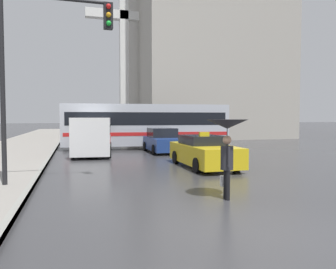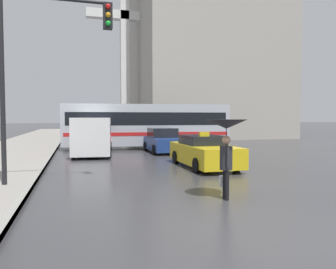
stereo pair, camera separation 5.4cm
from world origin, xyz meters
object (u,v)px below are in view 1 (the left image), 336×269
sedan_red (163,141)px  monument_cross (124,42)px  traffic_light (47,51)px  ambulance_van (93,134)px  city_bus (146,124)px  taxi (204,152)px  pedestrian_with_umbrella (227,135)px

sedan_red → monument_cross: bearing=-89.4°
traffic_light → monument_cross: (5.95, 24.67, 6.10)m
ambulance_van → city_bus: city_bus is taller
taxi → traffic_light: traffic_light is taller
taxi → monument_cross: (-0.28, 21.97, 9.62)m
sedan_red → monument_cross: monument_cross is taller
pedestrian_with_umbrella → city_bus: bearing=8.7°
taxi → sedan_red: size_ratio=1.13×
ambulance_van → monument_cross: monument_cross is taller
traffic_light → ambulance_van: bearing=78.7°
taxi → city_bus: 9.45m
ambulance_van → pedestrian_with_umbrella: (2.83, -11.82, 0.49)m
pedestrian_with_umbrella → traffic_light: traffic_light is taller
traffic_light → monument_cross: size_ratio=0.33×
taxi → traffic_light: 7.65m
traffic_light → taxi: bearing=23.5°
taxi → traffic_light: (-6.23, -2.71, 3.52)m
taxi → pedestrian_with_umbrella: (-1.60, -5.53, 1.04)m
sedan_red → city_bus: bearing=-81.4°
ambulance_van → city_bus: (3.87, 3.08, 0.52)m
sedan_red → city_bus: size_ratio=0.35×
sedan_red → ambulance_van: size_ratio=0.71×
taxi → traffic_light: size_ratio=0.75×
monument_cross → city_bus: bearing=-91.3°
sedan_red → monument_cross: 18.19m
ambulance_van → sedan_red: bearing=-170.9°
taxi → pedestrian_with_umbrella: bearing=73.9°
taxi → pedestrian_with_umbrella: pedestrian_with_umbrella is taller
monument_cross → sedan_red: bearing=-89.4°
taxi → monument_cross: bearing=-89.3°
sedan_red → pedestrian_with_umbrella: size_ratio=1.90×
taxi → ambulance_van: (-4.42, 6.29, 0.55)m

